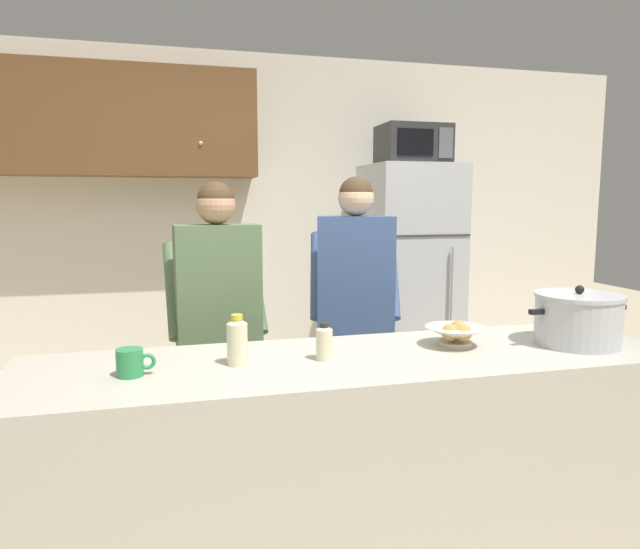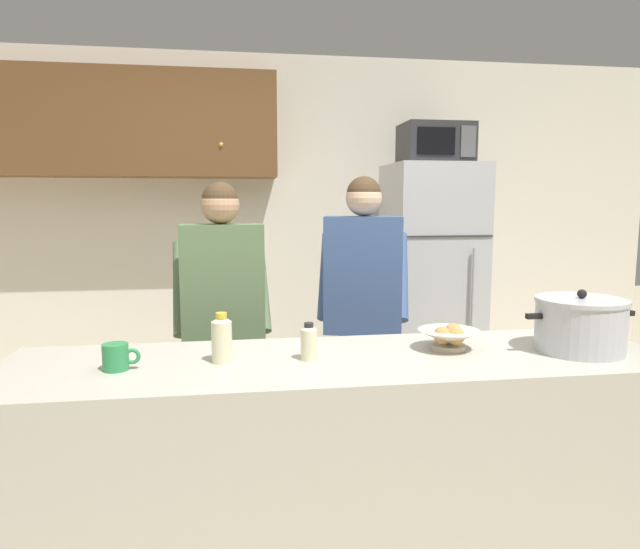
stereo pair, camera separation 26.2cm
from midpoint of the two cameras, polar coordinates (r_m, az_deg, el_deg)
The scene contains 11 objects.
back_wall_unit at distance 4.25m, azimuth -11.09°, elevation 6.73°, with size 6.00×0.48×2.60m.
kitchen_island at distance 2.31m, azimuth 0.14°, elevation -19.53°, with size 2.54×0.68×0.92m, color #BCB7A8.
refrigerator at distance 4.19m, azimuth 7.36°, elevation -1.12°, with size 0.64×0.68×1.78m.
microwave at distance 4.14m, azimuth 7.72°, elevation 13.08°, with size 0.48×0.37×0.28m.
person_near_pot at distance 2.82m, azimuth -13.08°, elevation -3.18°, with size 0.51×0.43×1.61m.
person_by_sink at distance 3.05m, azimuth 1.19°, elevation -1.65°, with size 0.57×0.51×1.65m.
cooking_pot at distance 2.49m, azimuth 22.30°, elevation -4.30°, with size 0.46×0.35×0.25m.
coffee_mug at distance 2.06m, azimuth -22.43°, elevation -8.41°, with size 0.13×0.09×0.10m.
bread_bowl at distance 2.33m, azimuth 10.67°, elevation -6.09°, with size 0.25×0.25×0.10m.
bottle_near_edge at distance 2.09m, azimuth -3.18°, elevation -6.95°, with size 0.06×0.06×0.14m.
bottle_mid_counter at distance 2.07m, azimuth -12.15°, elevation -6.68°, with size 0.08×0.08×0.19m.
Camera 1 is at (-0.64, -1.97, 1.51)m, focal length 31.13 mm.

